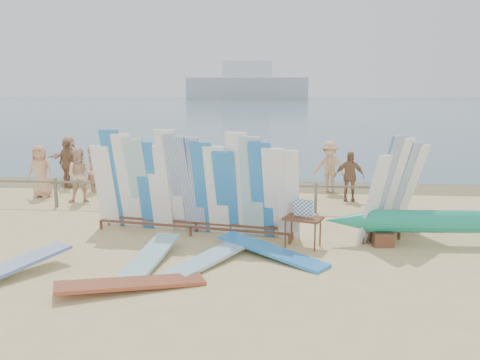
# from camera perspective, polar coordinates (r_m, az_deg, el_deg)

# --- Properties ---
(ground) EXTENTS (160.00, 160.00, 0.00)m
(ground) POSITION_cam_1_polar(r_m,az_deg,el_deg) (12.76, -9.16, -6.46)
(ground) COLOR #D2B879
(ground) RESTS_ON ground
(ocean) EXTENTS (320.00, 240.00, 0.02)m
(ocean) POSITION_cam_1_polar(r_m,az_deg,el_deg) (139.91, 4.09, 8.59)
(ocean) COLOR #3F5D71
(ocean) RESTS_ON ground
(wet_sand_strip) EXTENTS (40.00, 2.60, 0.01)m
(wet_sand_strip) POSITION_cam_1_polar(r_m,az_deg,el_deg) (19.62, -3.94, -0.52)
(wet_sand_strip) COLOR olive
(wet_sand_strip) RESTS_ON ground
(distant_ship) EXTENTS (45.00, 8.00, 14.00)m
(distant_ship) POSITION_cam_1_polar(r_m,az_deg,el_deg) (192.43, 0.83, 10.59)
(distant_ship) COLOR #999EA3
(distant_ship) RESTS_ON ocean
(fence) EXTENTS (12.08, 0.08, 0.90)m
(fence) POSITION_cam_1_polar(r_m,az_deg,el_deg) (15.45, -6.47, -1.08)
(fence) COLOR #6C6451
(fence) RESTS_ON ground
(main_surfboard_rack) EXTENTS (5.39, 1.54, 2.67)m
(main_surfboard_rack) POSITION_cam_1_polar(r_m,az_deg,el_deg) (12.72, -5.39, -0.88)
(main_surfboard_rack) COLOR brown
(main_surfboard_rack) RESTS_ON ground
(side_surfboard_rack) EXTENTS (1.94, 2.13, 2.59)m
(side_surfboard_rack) POSITION_cam_1_polar(r_m,az_deg,el_deg) (12.90, 16.83, -1.24)
(side_surfboard_rack) COLOR brown
(side_surfboard_rack) RESTS_ON ground
(outrigger_canoe) EXTENTS (6.01, 0.82, 0.85)m
(outrigger_canoe) POSITION_cam_1_polar(r_m,az_deg,el_deg) (12.87, 22.88, -4.48)
(outrigger_canoe) COLOR brown
(outrigger_canoe) RESTS_ON ground
(vendor_table) EXTENTS (1.01, 0.85, 1.14)m
(vendor_table) POSITION_cam_1_polar(r_m,az_deg,el_deg) (11.90, 7.08, -5.72)
(vendor_table) COLOR brown
(vendor_table) RESTS_ON ground
(flat_board_d) EXTENTS (2.52, 2.02, 0.29)m
(flat_board_d) POSITION_cam_1_polar(r_m,az_deg,el_deg) (11.25, 3.54, -8.62)
(flat_board_d) COLOR #2879CC
(flat_board_d) RESTS_ON ground
(flat_board_b) EXTENTS (1.85, 2.61, 0.22)m
(flat_board_b) POSITION_cam_1_polar(r_m,az_deg,el_deg) (10.82, -3.69, -9.40)
(flat_board_b) COLOR #7BB4C5
(flat_board_b) RESTS_ON ground
(flat_board_e) EXTENTS (1.87, 2.59, 0.39)m
(flat_board_e) POSITION_cam_1_polar(r_m,az_deg,el_deg) (10.97, -24.83, -10.06)
(flat_board_e) COLOR silver
(flat_board_e) RESTS_ON ground
(flat_board_a) EXTENTS (0.81, 2.74, 0.28)m
(flat_board_a) POSITION_cam_1_polar(r_m,az_deg,el_deg) (11.00, -10.15, -9.21)
(flat_board_a) COLOR #7BB4C5
(flat_board_a) RESTS_ON ground
(flat_board_c) EXTENTS (2.69, 1.63, 0.23)m
(flat_board_c) POSITION_cam_1_polar(r_m,az_deg,el_deg) (9.72, -12.06, -11.91)
(flat_board_c) COLOR #9C4A2A
(flat_board_c) RESTS_ON ground
(beach_chair_left) EXTENTS (0.69, 0.71, 0.96)m
(beach_chair_left) POSITION_cam_1_polar(r_m,az_deg,el_deg) (16.17, -5.17, -1.81)
(beach_chair_left) COLOR #AC121A
(beach_chair_left) RESTS_ON ground
(beach_chair_right) EXTENTS (0.68, 0.69, 0.80)m
(beach_chair_right) POSITION_cam_1_polar(r_m,az_deg,el_deg) (16.34, -0.75, -1.81)
(beach_chair_right) COLOR #AC121A
(beach_chair_right) RESTS_ON ground
(stroller) EXTENTS (0.71, 0.85, 0.99)m
(stroller) POSITION_cam_1_polar(r_m,az_deg,el_deg) (16.23, -0.66, -1.31)
(stroller) COLOR #AC121A
(stroller) RESTS_ON ground
(beachgoer_6) EXTENTS (0.48, 0.80, 1.53)m
(beachgoer_6) POSITION_cam_1_polar(r_m,az_deg,el_deg) (16.99, 4.02, 0.44)
(beachgoer_6) COLOR tan
(beachgoer_6) RESTS_ON ground
(beachgoer_5) EXTENTS (1.54, 0.82, 1.59)m
(beachgoer_5) POSITION_cam_1_polar(r_m,az_deg,el_deg) (19.48, -5.35, 1.75)
(beachgoer_5) COLOR beige
(beachgoer_5) RESTS_ON ground
(beachgoer_10) EXTENTS (0.99, 0.50, 1.63)m
(beachgoer_10) POSITION_cam_1_polar(r_m,az_deg,el_deg) (16.99, 12.18, 0.41)
(beachgoer_10) COLOR #8C6042
(beachgoer_10) RESTS_ON ground
(beachgoer_0) EXTENTS (0.87, 0.42, 1.78)m
(beachgoer_0) POSITION_cam_1_polar(r_m,az_deg,el_deg) (18.44, -21.49, 0.92)
(beachgoer_0) COLOR tan
(beachgoer_0) RESTS_ON ground
(beachgoer_2) EXTENTS (0.94, 0.61, 1.78)m
(beachgoer_2) POSITION_cam_1_polar(r_m,az_deg,el_deg) (17.12, -17.48, 0.49)
(beachgoer_2) COLOR beige
(beachgoer_2) RESTS_ON ground
(beachgoer_11) EXTENTS (1.78, 1.04, 1.83)m
(beachgoer_11) POSITION_cam_1_polar(r_m,az_deg,el_deg) (21.11, -18.66, 2.23)
(beachgoer_11) COLOR beige
(beachgoer_11) RESTS_ON ground
(beachgoer_extra_1) EXTENTS (1.11, 1.01, 1.80)m
(beachgoer_extra_1) POSITION_cam_1_polar(r_m,az_deg,el_deg) (19.81, -18.81, 1.70)
(beachgoer_extra_1) COLOR #8C6042
(beachgoer_extra_1) RESTS_ON ground
(beachgoer_9) EXTENTS (1.28, 0.91, 1.83)m
(beachgoer_9) POSITION_cam_1_polar(r_m,az_deg,el_deg) (18.28, 10.02, 1.47)
(beachgoer_9) COLOR tan
(beachgoer_9) RESTS_ON ground
(beachgoer_1) EXTENTS (0.65, 0.66, 1.64)m
(beachgoer_1) POSITION_cam_1_polar(r_m,az_deg,el_deg) (18.81, -16.16, 1.18)
(beachgoer_1) COLOR #8C6042
(beachgoer_1) RESTS_ON ground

